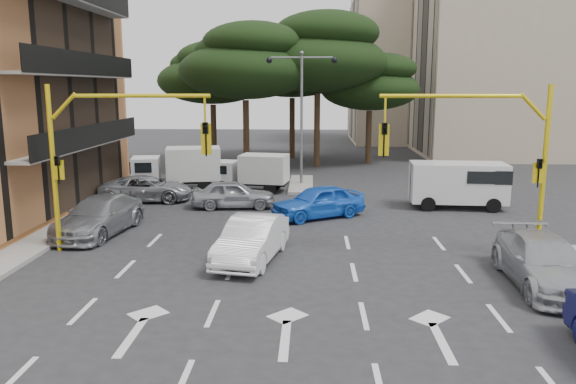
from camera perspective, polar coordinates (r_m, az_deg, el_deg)
name	(u,v)px	position (r m, az deg, el deg)	size (l,w,h in m)	color
ground	(292,271)	(18.43, 0.43, -8.06)	(120.00, 120.00, 0.00)	#28282B
median_strip	(301,184)	(33.95, 1.35, 0.80)	(1.40, 6.00, 0.15)	gray
apartment_beige_near	(542,44)	(53.20, 24.44, 13.50)	(20.20, 12.15, 18.70)	tan
apartment_beige_far	(429,62)	(62.71, 14.10, 12.65)	(16.20, 12.15, 16.70)	tan
pine_left_near	(246,61)	(39.68, -4.29, 13.13)	(9.15, 9.15, 10.23)	#382616
pine_center	(318,52)	(41.46, 3.12, 14.00)	(9.98, 9.98, 11.16)	#382616
pine_left_far	(213,73)	(44.05, -7.63, 11.93)	(8.32, 8.32, 9.30)	#382616
pine_right	(371,82)	(43.62, 8.42, 11.01)	(7.49, 7.49, 8.37)	#382616
pine_back	(293,65)	(46.44, 0.50, 12.81)	(9.15, 9.15, 10.23)	#382616
signal_mast_right	(493,147)	(20.50, 20.08, 4.34)	(5.79, 0.37, 6.00)	yellow
signal_mast_left	(101,145)	(20.88, -18.42, 4.55)	(5.79, 0.37, 6.00)	yellow
street_lamp_center	(302,95)	(33.44, 1.39, 9.87)	(4.16, 0.36, 7.77)	slate
car_white_hatch	(252,239)	(19.36, -3.69, -4.83)	(1.59, 4.56, 1.50)	white
car_blue_compact	(318,202)	(25.61, 3.09, -0.98)	(1.75, 4.36, 1.49)	blue
car_silver_wagon	(99,216)	(24.03, -18.64, -2.31)	(2.10, 5.15, 1.50)	#919398
car_silver_cross_a	(146,189)	(30.18, -14.19, 0.34)	(2.19, 4.74, 1.32)	#93969A
car_silver_cross_b	(233,194)	(27.74, -5.56, -0.21)	(1.63, 4.05, 1.38)	#A2A4AA
car_silver_parked	(544,262)	(18.61, 24.57, -6.49)	(2.08, 5.11, 1.48)	#AAACB2
van_white	(458,185)	(28.80, 16.85, 0.69)	(2.06, 4.56, 2.28)	silver
box_truck_a	(178,169)	(32.69, -11.15, 2.28)	(2.12, 5.04, 2.48)	silver
box_truck_b	(251,173)	(32.00, -3.80, 1.96)	(1.81, 4.31, 2.12)	silver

